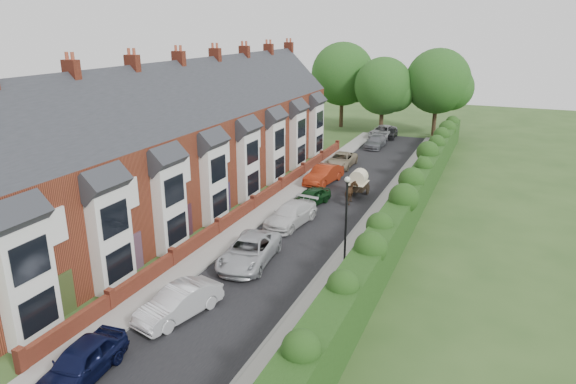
{
  "coord_description": "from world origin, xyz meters",
  "views": [
    {
      "loc": [
        10.71,
        -21.4,
        12.91
      ],
      "look_at": [
        -2.02,
        8.64,
        2.2
      ],
      "focal_mm": 32.0,
      "sensor_mm": 36.0,
      "label": 1
    }
  ],
  "objects_px": {
    "car_navy": "(81,363)",
    "car_silver_b": "(249,251)",
    "lamppost": "(346,209)",
    "car_black": "(390,132)",
    "car_grey": "(376,142)",
    "car_green": "(311,197)",
    "horse": "(351,193)",
    "car_silver_a": "(179,303)",
    "car_red": "(324,175)",
    "car_white": "(291,215)",
    "car_beige": "(341,160)",
    "horse_cart": "(359,181)"
  },
  "relations": [
    {
      "from": "car_silver_a",
      "to": "car_red",
      "type": "height_order",
      "value": "car_red"
    },
    {
      "from": "car_grey",
      "to": "car_white",
      "type": "bearing_deg",
      "value": -89.3
    },
    {
      "from": "car_red",
      "to": "horse",
      "type": "height_order",
      "value": "horse"
    },
    {
      "from": "car_black",
      "to": "horse_cart",
      "type": "bearing_deg",
      "value": -86.14
    },
    {
      "from": "car_white",
      "to": "car_green",
      "type": "xyz_separation_m",
      "value": [
        -0.12,
        4.2,
        -0.08
      ]
    },
    {
      "from": "car_silver_b",
      "to": "horse_cart",
      "type": "height_order",
      "value": "horse_cart"
    },
    {
      "from": "car_silver_a",
      "to": "car_grey",
      "type": "height_order",
      "value": "car_silver_a"
    },
    {
      "from": "car_navy",
      "to": "car_black",
      "type": "xyz_separation_m",
      "value": [
        1.32,
        47.95,
        -0.07
      ]
    },
    {
      "from": "car_black",
      "to": "car_grey",
      "type": "bearing_deg",
      "value": -95.69
    },
    {
      "from": "car_black",
      "to": "car_silver_a",
      "type": "bearing_deg",
      "value": -92.86
    },
    {
      "from": "car_silver_a",
      "to": "car_red",
      "type": "relative_size",
      "value": 0.94
    },
    {
      "from": "car_red",
      "to": "car_black",
      "type": "height_order",
      "value": "car_red"
    },
    {
      "from": "horse",
      "to": "horse_cart",
      "type": "xyz_separation_m",
      "value": [
        0.0,
        2.01,
        0.43
      ]
    },
    {
      "from": "lamppost",
      "to": "car_green",
      "type": "relative_size",
      "value": 1.38
    },
    {
      "from": "horse_cart",
      "to": "car_silver_a",
      "type": "bearing_deg",
      "value": -97.98
    },
    {
      "from": "car_grey",
      "to": "lamppost",
      "type": "bearing_deg",
      "value": -79.38
    },
    {
      "from": "car_silver_b",
      "to": "car_grey",
      "type": "distance_m",
      "value": 30.97
    },
    {
      "from": "car_silver_a",
      "to": "car_beige",
      "type": "bearing_deg",
      "value": 106.43
    },
    {
      "from": "car_grey",
      "to": "car_green",
      "type": "bearing_deg",
      "value": -89.54
    },
    {
      "from": "car_navy",
      "to": "car_red",
      "type": "bearing_deg",
      "value": 84.72
    },
    {
      "from": "car_beige",
      "to": "car_grey",
      "type": "height_order",
      "value": "car_beige"
    },
    {
      "from": "car_white",
      "to": "car_red",
      "type": "relative_size",
      "value": 1.06
    },
    {
      "from": "car_green",
      "to": "car_beige",
      "type": "distance_m",
      "value": 11.27
    },
    {
      "from": "car_red",
      "to": "car_white",
      "type": "bearing_deg",
      "value": -75.19
    },
    {
      "from": "lamppost",
      "to": "horse",
      "type": "height_order",
      "value": "lamppost"
    },
    {
      "from": "lamppost",
      "to": "car_silver_b",
      "type": "bearing_deg",
      "value": -158.53
    },
    {
      "from": "car_silver_a",
      "to": "horse",
      "type": "relative_size",
      "value": 2.35
    },
    {
      "from": "car_silver_a",
      "to": "car_white",
      "type": "bearing_deg",
      "value": 103.01
    },
    {
      "from": "car_black",
      "to": "horse",
      "type": "bearing_deg",
      "value": -86.64
    },
    {
      "from": "car_navy",
      "to": "car_silver_b",
      "type": "xyz_separation_m",
      "value": [
        1.32,
        11.38,
        0.02
      ]
    },
    {
      "from": "car_navy",
      "to": "car_silver_b",
      "type": "relative_size",
      "value": 0.79
    },
    {
      "from": "lamppost",
      "to": "car_red",
      "type": "bearing_deg",
      "value": 113.57
    },
    {
      "from": "car_green",
      "to": "car_black",
      "type": "xyz_separation_m",
      "value": [
        0.24,
        26.0,
        0.01
      ]
    },
    {
      "from": "car_white",
      "to": "car_black",
      "type": "relative_size",
      "value": 1.29
    },
    {
      "from": "car_grey",
      "to": "car_beige",
      "type": "bearing_deg",
      "value": -96.41
    },
    {
      "from": "car_navy",
      "to": "car_grey",
      "type": "distance_m",
      "value": 42.36
    },
    {
      "from": "car_silver_a",
      "to": "car_black",
      "type": "height_order",
      "value": "car_silver_a"
    },
    {
      "from": "lamppost",
      "to": "car_black",
      "type": "relative_size",
      "value": 1.35
    },
    {
      "from": "car_silver_a",
      "to": "car_grey",
      "type": "xyz_separation_m",
      "value": [
        0.1,
        37.2,
        -0.08
      ]
    },
    {
      "from": "horse_cart",
      "to": "car_grey",
      "type": "bearing_deg",
      "value": 99.25
    },
    {
      "from": "car_green",
      "to": "horse_cart",
      "type": "bearing_deg",
      "value": 67.64
    },
    {
      "from": "car_grey",
      "to": "horse",
      "type": "relative_size",
      "value": 2.37
    },
    {
      "from": "car_silver_a",
      "to": "horse_cart",
      "type": "height_order",
      "value": "horse_cart"
    },
    {
      "from": "car_green",
      "to": "car_black",
      "type": "relative_size",
      "value": 0.98
    },
    {
      "from": "car_beige",
      "to": "car_black",
      "type": "distance_m",
      "value": 14.86
    },
    {
      "from": "car_black",
      "to": "horse",
      "type": "height_order",
      "value": "horse"
    },
    {
      "from": "car_silver_a",
      "to": "car_silver_b",
      "type": "bearing_deg",
      "value": 100.45
    },
    {
      "from": "car_red",
      "to": "car_beige",
      "type": "xyz_separation_m",
      "value": [
        -0.21,
        5.61,
        -0.11
      ]
    },
    {
      "from": "car_red",
      "to": "car_grey",
      "type": "xyz_separation_m",
      "value": [
        0.86,
        14.8,
        -0.13
      ]
    },
    {
      "from": "car_green",
      "to": "car_grey",
      "type": "bearing_deg",
      "value": 104.78
    }
  ]
}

